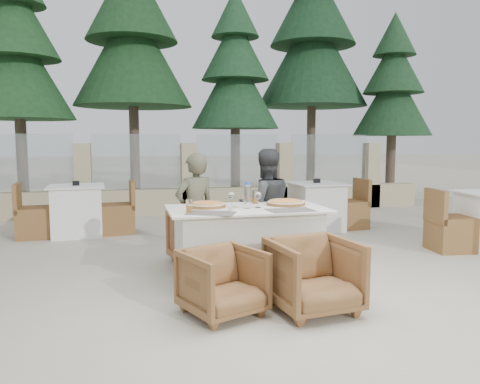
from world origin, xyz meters
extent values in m
plane|color=beige|center=(0.00, 0.00, 0.00)|extent=(80.00, 80.00, 0.00)
cube|color=beige|center=(0.00, 14.00, 0.01)|extent=(30.00, 16.00, 0.01)
cone|color=#204C24|center=(-3.50, 7.00, 2.75)|extent=(2.42, 2.42, 5.50)
cone|color=#1D4621|center=(-1.00, 7.50, 3.25)|extent=(2.86, 2.86, 6.50)
cone|color=#204C29|center=(1.50, 7.20, 2.50)|extent=(2.20, 2.20, 5.00)
cone|color=#1B4123|center=(3.80, 7.80, 3.40)|extent=(2.99, 2.99, 6.80)
cone|color=#1F4625|center=(5.50, 6.50, 2.25)|extent=(1.98, 1.98, 4.50)
cube|color=#5E5850|center=(-0.42, -0.15, 0.77)|extent=(0.53, 0.46, 0.00)
cube|color=#625C54|center=(0.37, -0.15, 0.77)|extent=(0.46, 0.32, 0.00)
cylinder|color=#C9491B|center=(-0.39, 0.26, 0.80)|extent=(0.45, 0.45, 0.05)
cylinder|color=orange|center=(0.46, 0.23, 0.80)|extent=(0.46, 0.46, 0.05)
cylinder|color=#9DB2CE|center=(0.00, 0.09, 0.90)|extent=(0.09, 0.09, 0.27)
cylinder|color=gold|center=(-0.61, -0.06, 0.83)|extent=(0.08, 0.08, 0.13)
cylinder|color=#C2781B|center=(0.17, 0.41, 0.84)|extent=(0.09, 0.09, 0.14)
imported|color=brown|center=(-0.34, 0.90, 0.32)|extent=(0.83, 0.84, 0.64)
imported|color=olive|center=(0.41, 0.63, 0.27)|extent=(0.75, 0.76, 0.53)
imported|color=brown|center=(-0.43, -0.74, 0.28)|extent=(0.78, 0.79, 0.56)
imported|color=brown|center=(0.34, -0.84, 0.31)|extent=(0.76, 0.77, 0.63)
imported|color=#4D4D38|center=(-0.46, 0.64, 0.66)|extent=(0.56, 0.47, 1.32)
imported|color=#373A3C|center=(0.37, 0.69, 0.68)|extent=(0.67, 0.53, 1.36)
camera|label=1|loc=(-1.17, -4.45, 1.45)|focal=35.00mm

